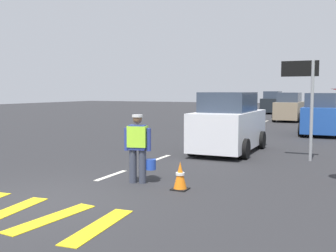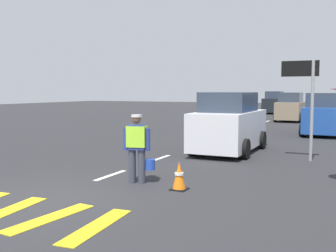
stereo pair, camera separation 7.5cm
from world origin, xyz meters
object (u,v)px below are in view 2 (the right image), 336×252
lane_direction_sign (305,86)px  car_outgoing_ahead (229,124)px  car_parked_far (322,116)px  car_oncoming_third (274,103)px  car_oncoming_second (224,112)px  road_worker (138,145)px  traffic_cone_near (179,176)px  car_outgoing_far (291,108)px

lane_direction_sign → car_outgoing_ahead: size_ratio=0.75×
car_parked_far → car_outgoing_ahead: car_outgoing_ahead is taller
car_parked_far → car_oncoming_third: bearing=107.2°
car_oncoming_second → car_parked_far: bearing=-18.7°
lane_direction_sign → car_oncoming_second: 11.88m
road_worker → traffic_cone_near: 1.35m
car_oncoming_second → car_outgoing_ahead: size_ratio=0.94×
road_worker → car_parked_far: car_parked_far is taller
car_outgoing_ahead → car_oncoming_second: bearing=108.2°
road_worker → car_outgoing_ahead: size_ratio=0.39×
car_oncoming_third → lane_direction_sign: bearing=-77.9°
car_parked_far → car_outgoing_far: car_parked_far is taller
car_oncoming_third → car_parked_far: size_ratio=1.06×
lane_direction_sign → traffic_cone_near: bearing=-111.7°
car_outgoing_ahead → car_oncoming_third: bearing=96.8°
road_worker → car_oncoming_third: 32.22m
lane_direction_sign → car_outgoing_ahead: lane_direction_sign is taller
lane_direction_sign → car_outgoing_ahead: (-2.68, 0.72, -1.39)m
road_worker → car_parked_far: (3.25, 13.33, 0.06)m
car_parked_far → car_outgoing_ahead: 8.03m
car_oncoming_second → car_parked_far: 6.12m
car_oncoming_third → car_oncoming_second: size_ratio=1.05×
car_parked_far → car_outgoing_ahead: (-2.66, -7.58, 0.03)m
lane_direction_sign → car_oncoming_third: size_ratio=0.77×
car_oncoming_third → car_oncoming_second: car_oncoming_third is taller
car_oncoming_third → car_outgoing_far: car_oncoming_third is taller
traffic_cone_near → car_outgoing_far: car_outgoing_far is taller
lane_direction_sign → car_outgoing_far: (-2.86, 17.45, -1.42)m
car_parked_far → road_worker: bearing=-103.7°
car_oncoming_third → car_outgoing_far: 10.08m
car_outgoing_ahead → car_parked_far: bearing=70.7°
car_oncoming_third → car_parked_far: car_oncoming_third is taller
lane_direction_sign → car_parked_far: 8.42m
road_worker → car_oncoming_second: bearing=99.5°
car_parked_far → car_outgoing_far: 9.58m
traffic_cone_near → car_oncoming_third: (-3.73, 32.33, 0.70)m
road_worker → car_parked_far: bearing=76.3°
traffic_cone_near → car_outgoing_ahead: bearing=95.7°
lane_direction_sign → car_outgoing_ahead: 3.10m
lane_direction_sign → car_parked_far: size_ratio=0.81×
car_outgoing_far → road_worker: bearing=-91.1°
lane_direction_sign → traffic_cone_near: 6.02m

